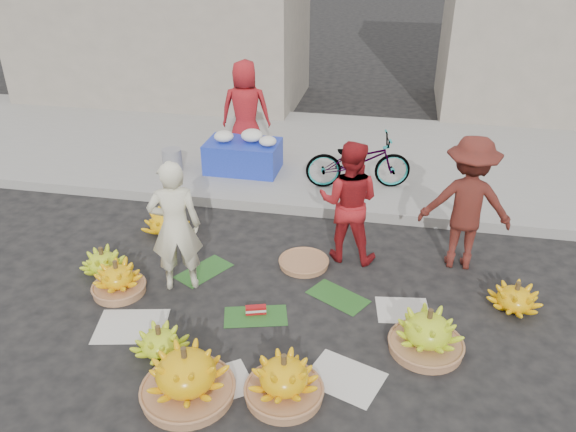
% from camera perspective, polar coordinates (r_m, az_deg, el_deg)
% --- Properties ---
extents(ground, '(80.00, 80.00, 0.00)m').
position_cam_1_polar(ground, '(6.06, -1.91, -9.13)').
color(ground, black).
rests_on(ground, ground).
extents(curb, '(40.00, 0.25, 0.15)m').
position_cam_1_polar(curb, '(7.85, 1.66, 0.90)').
color(curb, gray).
rests_on(curb, ground).
extents(sidewalk, '(40.00, 4.00, 0.12)m').
position_cam_1_polar(sidewalk, '(9.75, 3.75, 6.37)').
color(sidewalk, gray).
rests_on(sidewalk, ground).
extents(building_left, '(6.00, 3.00, 4.00)m').
position_cam_1_polar(building_left, '(13.06, -12.87, 20.16)').
color(building_left, gray).
rests_on(building_left, sidewalk).
extents(newspaper_scatter, '(3.20, 1.80, 0.00)m').
position_cam_1_polar(newspaper_scatter, '(5.46, -3.83, -14.08)').
color(newspaper_scatter, silver).
rests_on(newspaper_scatter, ground).
extents(banana_leaves, '(2.00, 1.00, 0.00)m').
position_cam_1_polar(banana_leaves, '(6.23, -2.40, -7.89)').
color(banana_leaves, '#1D4F1A').
rests_on(banana_leaves, ground).
extents(banana_bunch_0, '(0.60, 0.60, 0.40)m').
position_cam_1_polar(banana_bunch_0, '(6.44, -16.91, -6.19)').
color(banana_bunch_0, '#96613F').
rests_on(banana_bunch_0, ground).
extents(banana_bunch_1, '(0.65, 0.65, 0.32)m').
position_cam_1_polar(banana_bunch_1, '(5.54, -12.92, -12.34)').
color(banana_bunch_1, '#98C31B').
rests_on(banana_bunch_1, ground).
extents(banana_bunch_2, '(0.95, 0.95, 0.53)m').
position_cam_1_polar(banana_bunch_2, '(5.02, -10.30, -15.58)').
color(banana_bunch_2, '#96613F').
rests_on(banana_bunch_2, ground).
extents(banana_bunch_3, '(0.71, 0.71, 0.46)m').
position_cam_1_polar(banana_bunch_3, '(4.96, -0.41, -16.22)').
color(banana_bunch_3, '#96613F').
rests_on(banana_bunch_3, ground).
extents(banana_bunch_4, '(0.70, 0.70, 0.47)m').
position_cam_1_polar(banana_bunch_4, '(5.56, 13.99, -11.42)').
color(banana_bunch_4, '#96613F').
rests_on(banana_bunch_4, ground).
extents(banana_bunch_5, '(0.64, 0.64, 0.33)m').
position_cam_1_polar(banana_bunch_5, '(6.40, 22.10, -7.66)').
color(banana_bunch_5, yellow).
rests_on(banana_bunch_5, ground).
extents(banana_bunch_6, '(0.57, 0.57, 0.31)m').
position_cam_1_polar(banana_bunch_6, '(6.88, -18.31, -4.36)').
color(banana_bunch_6, '#98C31B').
rests_on(banana_bunch_6, ground).
extents(banana_bunch_7, '(0.72, 0.72, 0.36)m').
position_cam_1_polar(banana_bunch_7, '(7.48, -12.38, -0.57)').
color(banana_bunch_7, yellow).
rests_on(banana_bunch_7, ground).
extents(basket_spare, '(0.58, 0.58, 0.07)m').
position_cam_1_polar(basket_spare, '(6.69, 1.61, -4.77)').
color(basket_spare, '#96613F').
rests_on(basket_spare, ground).
extents(incense_stack, '(0.22, 0.13, 0.09)m').
position_cam_1_polar(incense_stack, '(5.93, -3.28, -9.50)').
color(incense_stack, '#A81114').
rests_on(incense_stack, ground).
extents(vendor_cream, '(0.64, 0.53, 1.51)m').
position_cam_1_polar(vendor_cream, '(6.08, -11.38, -1.09)').
color(vendor_cream, '#EEEAC8').
rests_on(vendor_cream, ground).
extents(vendor_red, '(0.77, 0.63, 1.49)m').
position_cam_1_polar(vendor_red, '(6.54, 6.20, 1.43)').
color(vendor_red, '#B31B1D').
rests_on(vendor_red, ground).
extents(man_striped, '(1.05, 0.61, 1.60)m').
position_cam_1_polar(man_striped, '(6.66, 17.72, 1.20)').
color(man_striped, maroon).
rests_on(man_striped, ground).
extents(flower_table, '(1.14, 0.72, 0.66)m').
position_cam_1_polar(flower_table, '(8.84, -4.55, 6.29)').
color(flower_table, '#1B2FB2').
rests_on(flower_table, sidewalk).
extents(grey_bucket, '(0.31, 0.31, 0.35)m').
position_cam_1_polar(grey_bucket, '(9.04, -11.68, 5.61)').
color(grey_bucket, gray).
rests_on(grey_bucket, sidewalk).
extents(flower_vendor, '(0.86, 0.64, 1.61)m').
position_cam_1_polar(flower_vendor, '(9.15, -4.33, 10.62)').
color(flower_vendor, '#B31B1D').
rests_on(flower_vendor, sidewalk).
extents(bicycle, '(0.83, 1.61, 0.80)m').
position_cam_1_polar(bicycle, '(8.27, 7.15, 5.55)').
color(bicycle, gray).
rests_on(bicycle, sidewalk).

